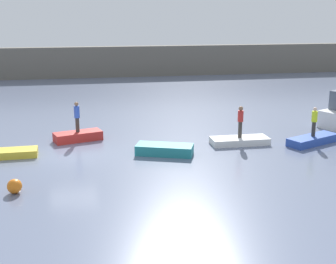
{
  "coord_description": "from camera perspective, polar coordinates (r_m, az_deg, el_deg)",
  "views": [
    {
      "loc": [
        0.71,
        -24.45,
        7.54
      ],
      "look_at": [
        5.56,
        2.12,
        0.45
      ],
      "focal_mm": 50.7,
      "sensor_mm": 36.0,
      "label": 1
    }
  ],
  "objects": [
    {
      "name": "rowboat_teal",
      "position": [
        25.12,
        -0.41,
        -2.12
      ],
      "size": [
        3.21,
        2.15,
        0.53
      ],
      "primitive_type": "cube",
      "rotation": [
        0.0,
        0.0,
        -0.35
      ],
      "color": "teal",
      "rests_on": "ground_plane"
    },
    {
      "name": "rowboat_yellow",
      "position": [
        26.07,
        -18.27,
        -2.43
      ],
      "size": [
        2.64,
        1.21,
        0.38
      ],
      "primitive_type": "cube",
      "rotation": [
        0.0,
        0.0,
        0.03
      ],
      "color": "gold",
      "rests_on": "ground_plane"
    },
    {
      "name": "person_hiviz_shirt",
      "position": [
        28.05,
        17.18,
        1.36
      ],
      "size": [
        0.32,
        0.32,
        1.68
      ],
      "color": "#38332D",
      "rests_on": "rowboat_blue"
    },
    {
      "name": "rowboat_red",
      "position": [
        28.21,
        -10.77,
        -0.51
      ],
      "size": [
        2.93,
        1.83,
        0.53
      ],
      "primitive_type": "cube",
      "rotation": [
        0.0,
        0.0,
        0.3
      ],
      "color": "red",
      "rests_on": "ground_plane"
    },
    {
      "name": "embankment_wall",
      "position": [
        53.98,
        -11.16,
        8.21
      ],
      "size": [
        80.0,
        1.2,
        3.39
      ],
      "primitive_type": "cube",
      "color": "#666056",
      "rests_on": "ground_plane"
    },
    {
      "name": "mooring_buoy",
      "position": [
        20.95,
        -17.97,
        -6.22
      ],
      "size": [
        0.62,
        0.62,
        0.62
      ],
      "primitive_type": "sphere",
      "color": "orange",
      "rests_on": "ground_plane"
    },
    {
      "name": "ground_plane",
      "position": [
        25.6,
        -11.49,
        -2.73
      ],
      "size": [
        120.0,
        120.0,
        0.0
      ],
      "primitive_type": "plane",
      "color": "slate"
    },
    {
      "name": "rowboat_white",
      "position": [
        27.36,
        8.61,
        -1.05
      ],
      "size": [
        3.29,
        1.29,
        0.38
      ],
      "primitive_type": "cube",
      "rotation": [
        0.0,
        0.0,
        0.0
      ],
      "color": "white",
      "rests_on": "ground_plane"
    },
    {
      "name": "person_blue_shirt",
      "position": [
        27.91,
        -10.89,
        1.98
      ],
      "size": [
        0.32,
        0.32,
        1.78
      ],
      "color": "#38332D",
      "rests_on": "rowboat_red"
    },
    {
      "name": "rowboat_blue",
      "position": [
        28.33,
        17.0,
        -0.91
      ],
      "size": [
        3.47,
        2.35,
        0.45
      ],
      "primitive_type": "cube",
      "rotation": [
        0.0,
        0.0,
        0.43
      ],
      "color": "#2B4CAD",
      "rests_on": "ground_plane"
    },
    {
      "name": "person_red_shirt",
      "position": [
        27.06,
        8.7,
        1.44
      ],
      "size": [
        0.32,
        0.32,
        1.82
      ],
      "color": "#38332D",
      "rests_on": "rowboat_white"
    }
  ]
}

